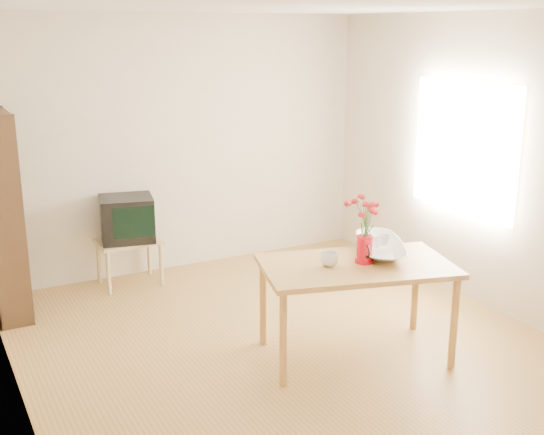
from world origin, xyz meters
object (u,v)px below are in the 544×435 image
table (356,274)px  pitcher (364,250)px  television (127,218)px  mug (329,259)px  bowl (381,222)px

table → pitcher: (0.06, -0.00, 0.18)m
table → television: 2.57m
mug → bowl: bearing=-169.4°
pitcher → mug: 0.28m
table → bowl: bowl is taller
table → mug: mug is taller
pitcher → television: size_ratio=0.37×
table → bowl: bearing=38.9°
table → mug: 0.25m
table → bowl: (0.32, 0.14, 0.33)m
mug → bowl: bowl is taller
mug → television: 2.44m
mug → table: bearing=166.9°
television → mug: bearing=-56.9°
mug → bowl: 0.57m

